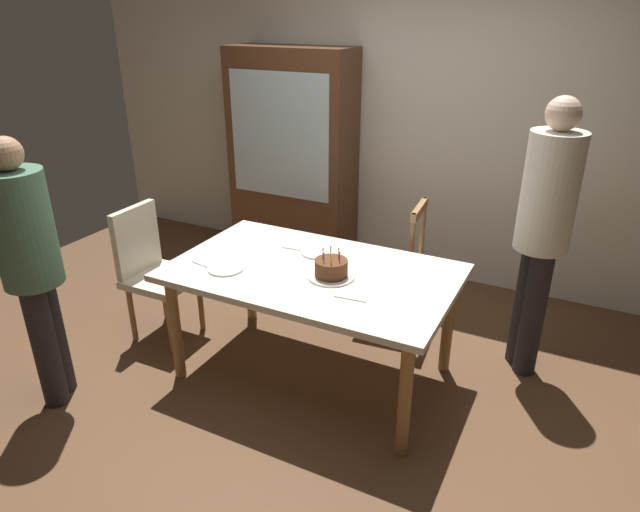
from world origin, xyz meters
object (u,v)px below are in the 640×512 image
(dining_table, at_px, (313,282))
(person_guest, at_px, (544,224))
(chair_spindle_back, at_px, (392,266))
(chair_upholstered, at_px, (152,266))
(plate_far_side, at_px, (318,252))
(birthday_cake, at_px, (331,269))
(plate_near_celebrant, at_px, (226,268))
(person_celebrant, at_px, (30,261))
(china_cabinet, at_px, (293,159))

(dining_table, xyz_separation_m, person_guest, (1.20, 0.70, 0.34))
(chair_spindle_back, xyz_separation_m, chair_upholstered, (-1.46, -0.91, 0.07))
(dining_table, distance_m, plate_far_side, 0.26)
(birthday_cake, height_order, person_guest, person_guest)
(chair_upholstered, bearing_deg, plate_far_side, 14.52)
(plate_near_celebrant, height_order, chair_upholstered, chair_upholstered)
(dining_table, xyz_separation_m, plate_near_celebrant, (-0.47, -0.23, 0.09))
(birthday_cake, xyz_separation_m, plate_far_side, (-0.23, 0.27, -0.04))
(person_celebrant, xyz_separation_m, person_guest, (2.48, 1.61, 0.10))
(person_guest, bearing_deg, chair_spindle_back, 171.62)
(plate_far_side, xyz_separation_m, person_guest, (1.28, 0.46, 0.25))
(plate_far_side, height_order, china_cabinet, china_cabinet)
(dining_table, distance_m, chair_spindle_back, 0.89)
(chair_spindle_back, xyz_separation_m, china_cabinet, (-1.23, 0.71, 0.49))
(plate_near_celebrant, relative_size, person_celebrant, 0.14)
(birthday_cake, height_order, plate_near_celebrant, birthday_cake)
(dining_table, height_order, person_guest, person_guest)
(plate_far_side, xyz_separation_m, china_cabinet, (-0.93, 1.32, 0.20))
(china_cabinet, bearing_deg, person_guest, -21.23)
(dining_table, relative_size, china_cabinet, 0.90)
(dining_table, relative_size, plate_near_celebrant, 7.76)
(person_guest, height_order, china_cabinet, china_cabinet)
(plate_near_celebrant, relative_size, chair_spindle_back, 0.23)
(person_guest, bearing_deg, person_celebrant, -146.94)
(plate_far_side, distance_m, person_guest, 1.39)
(plate_near_celebrant, xyz_separation_m, person_guest, (1.67, 0.93, 0.25))
(plate_near_celebrant, xyz_separation_m, person_celebrant, (-0.81, -0.68, 0.16))
(dining_table, relative_size, person_celebrant, 1.07)
(chair_upholstered, distance_m, china_cabinet, 1.69)
(plate_near_celebrant, height_order, person_celebrant, person_celebrant)
(person_celebrant, xyz_separation_m, china_cabinet, (0.27, 2.47, 0.04))
(person_guest, xyz_separation_m, china_cabinet, (-2.21, 0.86, -0.05))
(chair_spindle_back, bearing_deg, dining_table, -104.17)
(chair_upholstered, xyz_separation_m, person_celebrant, (-0.04, -0.85, 0.38))
(birthday_cake, height_order, chair_upholstered, chair_upholstered)
(birthday_cake, distance_m, plate_near_celebrant, 0.64)
(chair_spindle_back, height_order, china_cabinet, china_cabinet)
(chair_spindle_back, distance_m, person_celebrant, 2.35)
(person_celebrant, bearing_deg, chair_upholstered, 87.36)
(person_guest, bearing_deg, chair_upholstered, -162.61)
(plate_near_celebrant, distance_m, chair_upholstered, 0.82)
(birthday_cake, xyz_separation_m, plate_near_celebrant, (-0.61, -0.19, -0.04))
(dining_table, distance_m, china_cabinet, 1.88)
(plate_far_side, height_order, chair_upholstered, chair_upholstered)
(china_cabinet, bearing_deg, birthday_cake, -54.04)
(dining_table, relative_size, plate_far_side, 7.76)
(chair_spindle_back, bearing_deg, plate_near_celebrant, -122.35)
(chair_upholstered, bearing_deg, chair_spindle_back, 31.98)
(plate_near_celebrant, bearing_deg, person_celebrant, -140.07)
(china_cabinet, bearing_deg, plate_near_celebrant, -73.05)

